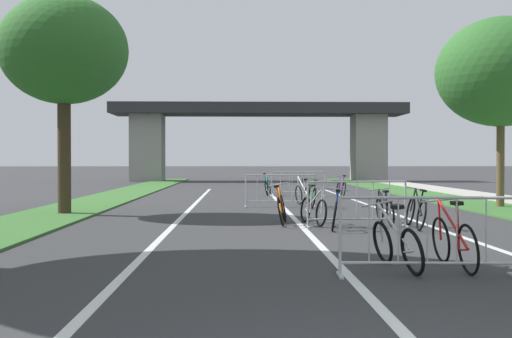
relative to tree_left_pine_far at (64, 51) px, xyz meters
name	(u,v)px	position (x,y,z in m)	size (l,w,h in m)	color
grass_verge_left	(107,199)	(-0.24, 6.61, -4.52)	(2.32, 50.02, 0.05)	#386B2D
grass_verge_right	(443,198)	(12.83, 6.61, -4.52)	(2.32, 50.02, 0.05)	#386B2D
sidewalk_path_right	(497,198)	(14.96, 6.61, -4.51)	(1.94, 50.02, 0.08)	#ADA89E
lane_stripe_center	(288,212)	(6.29, 0.61, -4.54)	(0.14, 28.93, 0.01)	silver
lane_stripe_right_lane	(389,212)	(9.25, 0.61, -4.54)	(0.14, 28.93, 0.01)	silver
lane_stripe_left_lane	(186,212)	(3.34, 0.61, -4.54)	(0.14, 28.93, 0.01)	silver
overpass_bridge	(259,127)	(6.29, 27.48, -0.62)	(21.04, 3.95, 5.57)	#2D2D30
tree_left_pine_far	(64,51)	(0.00, 0.00, 0.00)	(3.54, 3.54, 6.08)	#3D2D1E
tree_right_pine_near	(501,72)	(13.18, 2.12, -0.24)	(4.07, 4.07, 6.05)	brown
crowd_barrier_nearest	(427,237)	(7.30, -9.36, -4.03)	(2.34, 0.57, 1.05)	#ADADB2
crowd_barrier_second	(357,204)	(7.54, -3.35, -4.03)	(2.34, 0.57, 1.05)	#ADADB2
crowd_barrier_third	(281,191)	(6.21, 2.66, -4.03)	(2.33, 0.50, 1.05)	#ADADB2
crowd_barrier_fourth	(298,184)	(7.36, 8.67, -4.03)	(2.34, 0.53, 1.05)	#ADADB2
bicycle_silver_0	(313,209)	(6.61, -2.80, -4.19)	(0.67, 1.65, 0.94)	black
bicycle_black_1	(416,212)	(8.79, -3.71, -4.17)	(0.49, 1.77, 0.92)	black
bicycle_red_2	(453,241)	(7.84, -8.79, -4.16)	(0.54, 1.69, 0.97)	black
bicycle_blue_3	(335,213)	(6.97, -3.79, -4.19)	(0.59, 1.63, 0.91)	black
bicycle_purple_4	(341,188)	(9.08, 8.09, -4.19)	(0.43, 1.75, 0.91)	black
bicycle_teal_5	(268,187)	(6.10, 9.25, -4.18)	(0.48, 1.77, 0.97)	black
bicycle_orange_7	(282,208)	(5.86, -2.76, -4.17)	(0.49, 1.64, 0.99)	black
bicycle_green_8	(312,196)	(7.18, 2.28, -4.17)	(0.54, 1.66, 0.98)	black
bicycle_white_9	(303,194)	(7.01, 3.21, -4.17)	(0.62, 1.59, 1.00)	black
bicycle_silver_10	(396,244)	(7.03, -8.84, -4.19)	(0.62, 1.63, 0.94)	black
bicycle_black_11	(385,210)	(8.30, -2.82, -4.20)	(0.52, 1.57, 0.85)	black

